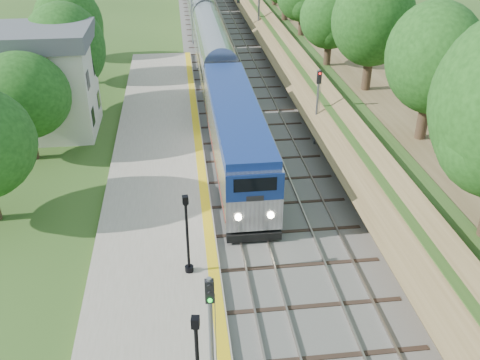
{
  "coord_description": "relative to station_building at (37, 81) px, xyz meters",
  "views": [
    {
      "loc": [
        -3.52,
        -9.94,
        16.85
      ],
      "look_at": [
        -0.5,
        15.36,
        2.8
      ],
      "focal_mm": 40.0,
      "sensor_mm": 36.0,
      "label": 1
    }
  ],
  "objects": [
    {
      "name": "signal_farside",
      "position": [
        20.2,
        -4.94,
        -0.52
      ],
      "size": [
        0.31,
        0.25,
        5.64
      ],
      "color": "slate",
      "rests_on": "ground"
    },
    {
      "name": "trees_behind_platform",
      "position": [
        2.83,
        -9.33,
        0.44
      ],
      "size": [
        7.82,
        53.32,
        7.21
      ],
      "color": "#332316",
      "rests_on": "ground"
    },
    {
      "name": "embankment",
      "position": [
        24.35,
        30.0,
        -2.14
      ],
      "size": [
        10.64,
        170.0,
        11.7
      ],
      "color": "brown",
      "rests_on": "ground"
    },
    {
      "name": "platform",
      "position": [
        8.8,
        -14.0,
        -3.9
      ],
      "size": [
        6.4,
        68.0,
        0.38
      ],
      "primitive_type": "cube",
      "color": "gray",
      "rests_on": "ground"
    },
    {
      "name": "trackbed",
      "position": [
        16.0,
        30.0,
        -4.02
      ],
      "size": [
        9.5,
        170.0,
        0.28
      ],
      "color": "#4C4944",
      "rests_on": "ground"
    },
    {
      "name": "lamppost_far",
      "position": [
        10.47,
        -19.12,
        -1.82
      ],
      "size": [
        0.42,
        0.42,
        4.24
      ],
      "color": "black",
      "rests_on": "platform"
    },
    {
      "name": "signal_gantry",
      "position": [
        16.47,
        24.99,
        0.73
      ],
      "size": [
        8.4,
        0.38,
        6.2
      ],
      "color": "slate",
      "rests_on": "ground"
    },
    {
      "name": "station_building",
      "position": [
        0.0,
        0.0,
        0.0
      ],
      "size": [
        8.6,
        6.6,
        8.0
      ],
      "color": "beige",
      "rests_on": "ground"
    },
    {
      "name": "signal_platform",
      "position": [
        11.1,
        -26.26,
        -0.45
      ],
      "size": [
        0.31,
        0.25,
        5.3
      ],
      "color": "slate",
      "rests_on": "platform"
    },
    {
      "name": "yellow_stripe",
      "position": [
        11.65,
        -14.0,
        -3.7
      ],
      "size": [
        0.55,
        68.0,
        0.01
      ],
      "primitive_type": "cube",
      "color": "gold",
      "rests_on": "platform"
    }
  ]
}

